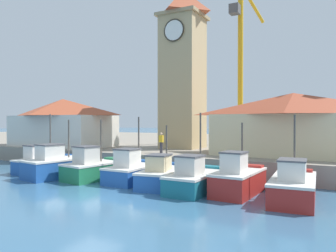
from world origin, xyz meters
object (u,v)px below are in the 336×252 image
fishing_boat_left_outer (60,165)px  fishing_boat_center (163,175)px  fishing_boat_left_inner (94,168)px  fishing_boat_far_left (44,163)px  fishing_boat_right_inner (238,179)px  fishing_boat_mid_right (196,179)px  dock_worker_near_tower (161,142)px  port_crane_near (241,85)px  warehouse_left (63,122)px  clock_tower (183,65)px  fishing_boat_mid_left (133,171)px  fishing_boat_right_outer (293,186)px  warehouse_right (293,124)px

fishing_boat_left_outer → fishing_boat_center: 7.91m
fishing_boat_left_inner → fishing_boat_far_left: bearing=174.3°
fishing_boat_right_inner → fishing_boat_left_outer: bearing=-177.1°
fishing_boat_mid_right → dock_worker_near_tower: size_ratio=2.87×
port_crane_near → fishing_boat_left_outer: bearing=-112.2°
warehouse_left → dock_worker_near_tower: 12.61m
port_crane_near → dock_worker_near_tower: bearing=-103.4°
clock_tower → warehouse_left: bearing=-161.8°
fishing_boat_far_left → fishing_boat_mid_left: fishing_boat_far_left is taller
fishing_boat_right_inner → port_crane_near: size_ratio=0.25×
fishing_boat_left_outer → warehouse_left: 11.36m
fishing_boat_center → fishing_boat_right_outer: bearing=-1.0°
fishing_boat_left_outer → fishing_boat_mid_left: (5.54, 0.92, -0.09)m
fishing_boat_left_inner → clock_tower: bearing=84.1°
fishing_boat_mid_left → fishing_boat_mid_right: 4.71m
fishing_boat_mid_left → fishing_boat_right_outer: size_ratio=0.84×
fishing_boat_right_outer → port_crane_near: bearing=113.6°
fishing_boat_right_inner → port_crane_near: bearing=105.8°
fishing_boat_mid_left → dock_worker_near_tower: fishing_boat_mid_left is taller
fishing_boat_left_inner → fishing_boat_center: bearing=2.4°
fishing_boat_center → port_crane_near: bearing=91.3°
fishing_boat_right_outer → clock_tower: (-11.39, 11.00, 8.42)m
fishing_boat_right_outer → clock_tower: bearing=136.0°
fishing_boat_left_inner → fishing_boat_right_outer: (12.53, 0.09, -0.03)m
fishing_boat_mid_right → clock_tower: 15.47m
warehouse_right → port_crane_near: (-6.58, 9.14, 4.02)m
fishing_boat_right_inner → fishing_boat_right_outer: bearing=-2.7°
fishing_boat_center → fishing_boat_left_outer: bearing=-175.5°
fishing_boat_far_left → warehouse_left: bearing=126.9°
dock_worker_near_tower → fishing_boat_right_outer: bearing=-27.9°
port_crane_near → fishing_boat_right_outer: bearing=-66.4°
warehouse_left → fishing_boat_center: bearing=-24.1°
fishing_boat_mid_right → fishing_boat_right_outer: (5.05, 0.29, 0.03)m
fishing_boat_mid_left → port_crane_near: (1.94, 17.37, 7.01)m
fishing_boat_left_outer → fishing_boat_right_outer: (15.25, 0.50, -0.08)m
fishing_boat_mid_left → warehouse_left: size_ratio=0.41×
fishing_boat_right_inner → warehouse_right: warehouse_right is taller
fishing_boat_mid_right → fishing_boat_right_inner: bearing=10.5°
fishing_boat_right_inner → fishing_boat_mid_right: bearing=-169.5°
fishing_boat_mid_right → warehouse_right: 10.19m
fishing_boat_far_left → warehouse_left: (-5.03, 6.71, 3.09)m
fishing_boat_right_outer → warehouse_right: 9.22m
fishing_boat_mid_left → fishing_boat_center: fishing_boat_mid_left is taller
dock_worker_near_tower → port_crane_near: bearing=76.6°
fishing_boat_mid_left → port_crane_near: size_ratio=0.25×
fishing_boat_left_outer → fishing_boat_mid_right: size_ratio=1.14×
fishing_boat_mid_right → fishing_boat_right_inner: fishing_boat_mid_right is taller
clock_tower → fishing_boat_mid_left: bearing=-81.0°
fishing_boat_left_outer → warehouse_right: (14.05, 9.15, 2.90)m
fishing_boat_right_inner → dock_worker_near_tower: 9.72m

